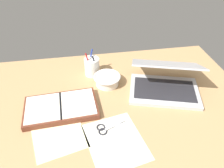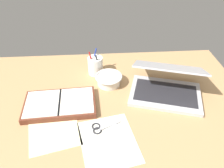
{
  "view_description": "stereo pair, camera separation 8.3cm",
  "coord_description": "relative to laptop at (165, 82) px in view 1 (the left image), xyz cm",
  "views": [
    {
      "loc": [
        -13.02,
        -75.18,
        75.36
      ],
      "look_at": [
        1.09,
        8.23,
        9.0
      ],
      "focal_mm": 35.0,
      "sensor_mm": 36.0,
      "label": 1
    },
    {
      "loc": [
        -4.79,
        -76.16,
        75.36
      ],
      "look_at": [
        1.09,
        8.23,
        9.0
      ],
      "focal_mm": 35.0,
      "sensor_mm": 36.0,
      "label": 2
    }
  ],
  "objects": [
    {
      "name": "planner",
      "position": [
        -53.07,
        -6.63,
        -3.57
      ],
      "size": [
        34.6,
        22.0,
        3.22
      ],
      "rotation": [
        0.0,
        0.0,
        0.05
      ],
      "color": "brown",
      "rests_on": "desk_top"
    },
    {
      "name": "desk_top",
      "position": [
        -28.74,
        -8.12,
        -6.09
      ],
      "size": [
        140.0,
        100.0,
        2.0
      ],
      "primitive_type": "cube",
      "color": "tan",
      "rests_on": "ground"
    },
    {
      "name": "scissors",
      "position": [
        -34.37,
        -21.59,
        -4.75
      ],
      "size": [
        12.93,
        7.01,
        0.8
      ],
      "rotation": [
        0.0,
        0.0,
        0.21
      ],
      "color": "#B7B7BC",
      "rests_on": "desk_top"
    },
    {
      "name": "pen_cup",
      "position": [
        -35.72,
        20.05,
        0.11
      ],
      "size": [
        8.4,
        8.4,
        14.69
      ],
      "color": "white",
      "rests_on": "desk_top"
    },
    {
      "name": "paper_sheet_front",
      "position": [
        -31.17,
        -28.83,
        -5.01
      ],
      "size": [
        26.61,
        30.12,
        0.16
      ],
      "primitive_type": "cube",
      "rotation": [
        0.0,
        0.0,
        0.19
      ],
      "color": "silver",
      "rests_on": "desk_top"
    },
    {
      "name": "laptop",
      "position": [
        0.0,
        0.0,
        0.0
      ],
      "size": [
        42.03,
        38.73,
        18.09
      ],
      "rotation": [
        0.0,
        0.0,
        -0.29
      ],
      "color": "#B7B7BC",
      "rests_on": "desk_top"
    },
    {
      "name": "bowl",
      "position": [
        -29.18,
        9.29,
        -2.02
      ],
      "size": [
        14.46,
        14.46,
        5.52
      ],
      "color": "silver",
      "rests_on": "desk_top"
    },
    {
      "name": "paper_sheet_beside_planner",
      "position": [
        -54.15,
        -21.04,
        -5.01
      ],
      "size": [
        25.63,
        27.18,
        0.16
      ],
      "primitive_type": "cube",
      "rotation": [
        0.0,
        0.0,
        0.23
      ],
      "color": "#F4EFB2",
      "rests_on": "desk_top"
    }
  ]
}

